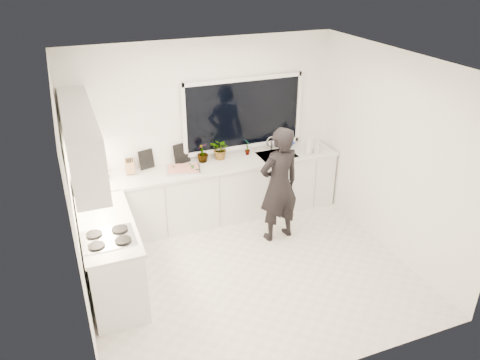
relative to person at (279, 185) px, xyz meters
name	(u,v)px	position (x,y,z in m)	size (l,w,h in m)	color
floor	(250,272)	(-0.70, -0.63, -0.86)	(4.00, 3.50, 0.02)	beige
wall_back	(205,131)	(-0.70, 1.13, 0.50)	(4.00, 0.02, 2.70)	white
wall_left	(72,211)	(-2.71, -0.63, 0.50)	(0.02, 3.50, 2.70)	white
wall_right	(391,154)	(1.31, -0.63, 0.50)	(0.02, 3.50, 2.70)	white
ceiling	(252,63)	(-0.70, -0.63, 1.86)	(4.00, 3.50, 0.02)	white
window	(243,114)	(-0.10, 1.10, 0.70)	(1.80, 0.02, 1.00)	black
base_cabinets_back	(213,193)	(-0.70, 0.82, -0.41)	(3.92, 0.58, 0.88)	white
base_cabinets_left	(111,257)	(-2.37, -0.28, -0.41)	(0.58, 1.60, 0.88)	white
countertop_back	(213,166)	(-0.70, 0.81, 0.05)	(3.94, 0.62, 0.04)	silver
countertop_left	(107,225)	(-2.37, -0.28, 0.05)	(0.62, 1.60, 0.04)	silver
upper_cabinets	(81,140)	(-2.49, 0.07, 1.00)	(0.34, 2.10, 0.70)	white
sink	(277,157)	(0.35, 0.82, 0.02)	(0.58, 0.42, 0.14)	silver
faucet	(272,143)	(0.35, 1.02, 0.18)	(0.03, 0.03, 0.22)	silver
stovetop	(108,238)	(-2.39, -0.63, 0.09)	(0.56, 0.48, 0.03)	black
person	(279,185)	(0.00, 0.00, 0.00)	(0.62, 0.40, 1.69)	black
pizza_tray	(183,169)	(-1.15, 0.79, 0.09)	(0.48, 0.36, 0.03)	silver
pizza	(183,168)	(-1.15, 0.79, 0.11)	(0.44, 0.32, 0.01)	red
watering_can	(286,145)	(0.59, 0.98, 0.14)	(0.14, 0.14, 0.13)	#142EC4
paper_towel_roll	(103,171)	(-2.24, 0.92, 0.20)	(0.11, 0.11, 0.26)	white
knife_block	(130,167)	(-1.87, 0.96, 0.18)	(0.13, 0.10, 0.22)	olive
utensil_crock	(89,202)	(-2.51, 0.17, 0.15)	(0.13, 0.13, 0.16)	silver
picture_frame_large	(146,159)	(-1.62, 1.06, 0.21)	(0.22, 0.02, 0.28)	black
picture_frame_small	(182,153)	(-1.09, 1.06, 0.22)	(0.25, 0.02, 0.30)	black
herb_plants	(219,150)	(-0.53, 0.98, 0.23)	(0.89, 0.38, 0.32)	#26662D
soap_bottles	(311,145)	(0.86, 0.67, 0.22)	(0.29, 0.18, 0.32)	#D8BF66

